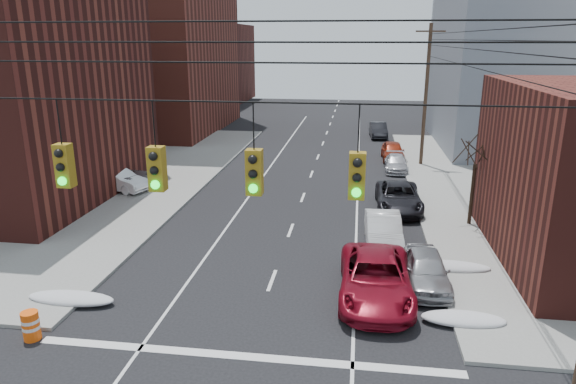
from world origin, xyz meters
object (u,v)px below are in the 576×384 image
(parked_car_a, at_px, (426,270))
(lot_car_d, at_px, (69,168))
(parked_car_c, at_px, (398,197))
(lot_car_a, at_px, (119,180))
(parked_car_b, at_px, (383,230))
(lot_car_c, at_px, (9,186))
(parked_car_e, at_px, (393,151))
(parked_car_d, at_px, (396,163))
(lot_car_b, at_px, (114,177))
(parked_car_f, at_px, (378,130))
(red_pickup, at_px, (376,278))

(parked_car_a, xyz_separation_m, lot_car_d, (-23.82, 13.90, 0.10))
(parked_car_c, height_order, lot_car_a, lot_car_a)
(parked_car_b, xyz_separation_m, parked_car_c, (1.13, 5.80, -0.01))
(lot_car_c, bearing_deg, lot_car_d, -16.91)
(parked_car_b, bearing_deg, parked_car_e, 83.33)
(parked_car_e, relative_size, lot_car_d, 1.12)
(lot_car_d, bearing_deg, parked_car_c, -84.61)
(parked_car_b, relative_size, parked_car_d, 1.13)
(lot_car_a, distance_m, lot_car_b, 0.84)
(parked_car_c, xyz_separation_m, lot_car_c, (-24.50, -1.24, 0.10))
(parked_car_f, bearing_deg, parked_car_e, -88.70)
(red_pickup, distance_m, parked_car_f, 35.01)
(parked_car_c, relative_size, lot_car_d, 1.40)
(parked_car_b, xyz_separation_m, parked_car_d, (1.59, 15.34, -0.17))
(parked_car_f, bearing_deg, lot_car_c, -137.64)
(lot_car_b, height_order, lot_car_c, lot_car_b)
(parked_car_a, relative_size, parked_car_c, 0.77)
(parked_car_d, relative_size, lot_car_d, 1.06)
(red_pickup, bearing_deg, parked_car_a, 31.68)
(lot_car_b, bearing_deg, red_pickup, -120.80)
(parked_car_b, bearing_deg, red_pickup, -97.39)
(parked_car_a, bearing_deg, parked_car_b, 109.43)
(lot_car_c, bearing_deg, parked_car_e, -64.00)
(parked_car_f, relative_size, lot_car_b, 0.85)
(lot_car_b, bearing_deg, parked_car_d, -61.40)
(red_pickup, height_order, parked_car_f, red_pickup)
(parked_car_b, xyz_separation_m, lot_car_a, (-17.07, 6.86, 0.07))
(parked_car_a, xyz_separation_m, lot_car_b, (-19.24, 11.65, 0.18))
(lot_car_a, bearing_deg, parked_car_c, -74.18)
(parked_car_e, distance_m, lot_car_a, 22.31)
(parked_car_e, bearing_deg, lot_car_a, -148.30)
(parked_car_e, bearing_deg, parked_car_d, -90.96)
(parked_car_a, relative_size, parked_car_e, 0.96)
(parked_car_b, relative_size, parked_car_f, 1.02)
(parked_car_a, height_order, lot_car_d, lot_car_d)
(lot_car_a, distance_m, lot_car_c, 6.72)
(parked_car_a, bearing_deg, parked_car_c, 91.25)
(parked_car_a, height_order, parked_car_f, parked_car_f)
(parked_car_d, height_order, lot_car_d, lot_car_d)
(parked_car_f, bearing_deg, parked_car_a, -92.08)
(parked_car_e, bearing_deg, lot_car_b, -150.40)
(parked_car_c, height_order, lot_car_b, lot_car_b)
(parked_car_a, height_order, lot_car_b, lot_car_b)
(red_pickup, bearing_deg, parked_car_d, 83.61)
(parked_car_d, xyz_separation_m, parked_car_f, (-0.96, 14.14, 0.15))
(lot_car_a, bearing_deg, parked_car_f, -18.89)
(red_pickup, bearing_deg, parked_car_b, 84.07)
(parked_car_a, xyz_separation_m, parked_car_f, (-0.96, 33.66, 0.04))
(red_pickup, bearing_deg, lot_car_a, 142.61)
(parked_car_f, xyz_separation_m, lot_car_b, (-18.28, -22.02, 0.15))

